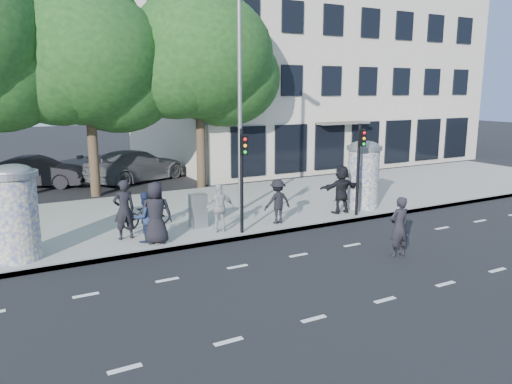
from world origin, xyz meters
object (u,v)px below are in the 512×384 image
ped_b (124,210)px  ped_d (278,201)px  ped_f (341,189)px  ad_column_right (363,173)px  ped_c (145,217)px  traffic_pole_near (242,170)px  street_lamp (241,88)px  bicycle (147,213)px  cabinet_right (363,196)px  cabinet_left (198,211)px  car_right (136,166)px  car_mid (37,172)px  ad_column_left (15,210)px  man_road (399,227)px  ped_e (220,208)px  ped_a (156,213)px  traffic_pole_far (359,160)px

ped_b → ped_d: ped_b is taller
ped_b → ped_f: ped_b is taller
ad_column_right → ped_c: 8.89m
ped_b → ped_f: size_ratio=1.04×
traffic_pole_near → street_lamp: bearing=63.8°
ped_d → bicycle: size_ratio=0.87×
cabinet_right → street_lamp: bearing=160.1°
ped_c → bicycle: bearing=-127.4°
ped_f → ped_d: bearing=4.7°
bicycle → cabinet_left: 1.76m
ped_d → car_right: 11.34m
car_mid → ad_column_left: bearing=-163.3°
cabinet_right → car_mid: car_mid is taller
man_road → ped_b: bearing=-34.8°
traffic_pole_near → ped_f: traffic_pole_near is taller
street_lamp → ped_b: 6.38m
ped_c → car_mid: 12.01m
ped_c → man_road: 7.58m
ped_e → car_right: 11.21m
ped_a → ped_d: bearing=-156.2°
ped_e → car_right: (0.33, 11.20, -0.13)m
ped_b → man_road: bearing=139.4°
traffic_pole_near → street_lamp: 4.07m
traffic_pole_far → ad_column_left: bearing=176.5°
traffic_pole_far → man_road: size_ratio=1.92×
cabinet_left → cabinet_right: size_ratio=1.03×
ped_f → cabinet_right: (1.09, 0.02, -0.36)m
ped_a → man_road: (5.88, -4.12, -0.22)m
ped_c → cabinet_left: (2.07, 0.77, -0.21)m
ad_column_left → ped_d: ad_column_left is taller
bicycle → ped_b: bearing=126.2°
ped_f → car_mid: bearing=-49.1°
ad_column_left → car_right: size_ratio=0.47×
ad_column_left → man_road: (9.68, -4.55, -0.65)m
ped_a → ped_e: 2.21m
ped_c → ad_column_right: bearing=162.6°
ped_d → traffic_pole_far: bearing=171.7°
ped_e → bicycle: (-1.93, 1.75, -0.34)m
ped_a → ped_d: size_ratio=1.23×
street_lamp → car_right: (-1.67, 8.83, -3.97)m
ped_b → ped_c: bearing=124.9°
street_lamp → ped_c: size_ratio=5.14×
ped_b → traffic_pole_far: bearing=168.5°
bicycle → ped_d: bearing=-121.9°
bicycle → ad_column_right: bearing=-108.3°
car_mid → car_right: 4.77m
ped_c → man_road: bearing=124.8°
traffic_pole_near → ped_b: size_ratio=1.80×
ped_b → cabinet_right: size_ratio=1.70×
ped_b → ped_e: (2.93, -0.73, -0.13)m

